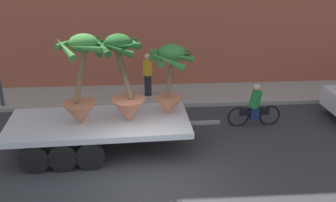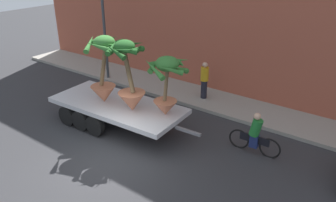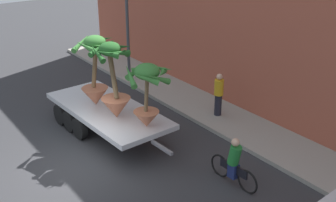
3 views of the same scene
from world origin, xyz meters
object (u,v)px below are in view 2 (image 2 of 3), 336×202
object	(u,v)px
flatbed_trailer	(113,107)
potted_palm_middle	(167,82)
pedestrian_near_gate	(204,80)
street_lamp	(104,19)
cyclist	(255,135)
potted_palm_rear	(104,72)
potted_palm_front	(129,80)

from	to	relation	value
flatbed_trailer	potted_palm_middle	size ratio (longest dim) A/B	2.92
pedestrian_near_gate	street_lamp	bearing A→B (deg)	-172.81
street_lamp	cyclist	bearing A→B (deg)	-12.38
cyclist	pedestrian_near_gate	bearing A→B (deg)	143.15
potted_palm_middle	cyclist	bearing A→B (deg)	19.43
flatbed_trailer	cyclist	world-z (taller)	cyclist
potted_palm_rear	potted_palm_front	xyz separation A→B (m)	(1.21, 0.06, -0.06)
cyclist	street_lamp	size ratio (longest dim) A/B	0.38
flatbed_trailer	potted_palm_middle	bearing A→B (deg)	7.72
potted_palm_front	cyclist	distance (m)	4.77
potted_palm_rear	pedestrian_near_gate	size ratio (longest dim) A/B	1.55
flatbed_trailer	cyclist	bearing A→B (deg)	14.32
flatbed_trailer	potted_palm_rear	xyz separation A→B (m)	(-0.13, -0.18, 1.47)
potted_palm_front	cyclist	bearing A→B (deg)	19.15
cyclist	street_lamp	distance (m)	9.60
pedestrian_near_gate	cyclist	bearing A→B (deg)	-36.85
cyclist	pedestrian_near_gate	xyz separation A→B (m)	(-3.57, 2.67, 0.37)
potted_palm_rear	cyclist	xyz separation A→B (m)	(5.48, 1.55, -1.56)
cyclist	street_lamp	world-z (taller)	street_lamp
flatbed_trailer	street_lamp	bearing A→B (deg)	137.79
potted_palm_middle	cyclist	xyz separation A→B (m)	(2.95, 1.04, -1.58)
cyclist	pedestrian_near_gate	size ratio (longest dim) A/B	1.08
cyclist	potted_palm_front	bearing A→B (deg)	-160.85
potted_palm_rear	cyclist	distance (m)	5.91
cyclist	street_lamp	bearing A→B (deg)	167.62
potted_palm_middle	potted_palm_front	size ratio (longest dim) A/B	0.84
pedestrian_near_gate	potted_palm_rear	bearing A→B (deg)	-114.41
potted_palm_middle	street_lamp	bearing A→B (deg)	153.61
potted_palm_middle	potted_palm_rear	bearing A→B (deg)	-168.71
potted_palm_middle	pedestrian_near_gate	world-z (taller)	potted_palm_middle
pedestrian_near_gate	street_lamp	world-z (taller)	street_lamp
street_lamp	potted_palm_front	bearing A→B (deg)	-36.03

